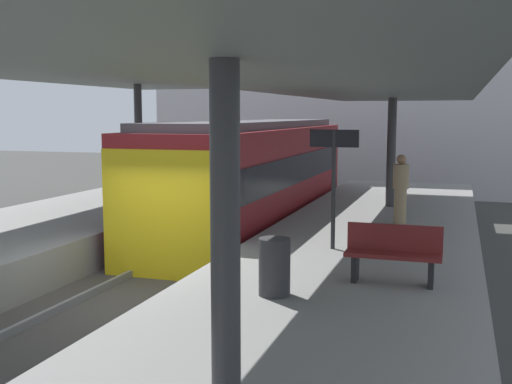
{
  "coord_description": "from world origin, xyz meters",
  "views": [
    {
      "loc": [
        5.54,
        -9.48,
        3.5
      ],
      "look_at": [
        0.56,
        5.89,
        1.48
      ],
      "focal_mm": 44.08,
      "sensor_mm": 36.0,
      "label": 1
    }
  ],
  "objects_px": {
    "platform_bench": "(393,252)",
    "litter_bin": "(274,267)",
    "passenger_near_bench": "(401,188)",
    "platform_sign": "(334,162)",
    "commuter_train": "(253,177)"
  },
  "relations": [
    {
      "from": "litter_bin",
      "to": "passenger_near_bench",
      "type": "relative_size",
      "value": 0.51
    },
    {
      "from": "commuter_train",
      "to": "passenger_near_bench",
      "type": "xyz_separation_m",
      "value": [
        4.3,
        -2.26,
        0.09
      ]
    },
    {
      "from": "platform_bench",
      "to": "passenger_near_bench",
      "type": "bearing_deg",
      "value": 94.05
    },
    {
      "from": "platform_bench",
      "to": "litter_bin",
      "type": "relative_size",
      "value": 1.75
    },
    {
      "from": "platform_bench",
      "to": "litter_bin",
      "type": "height_order",
      "value": "platform_bench"
    },
    {
      "from": "litter_bin",
      "to": "passenger_near_bench",
      "type": "bearing_deg",
      "value": 80.04
    },
    {
      "from": "litter_bin",
      "to": "passenger_near_bench",
      "type": "height_order",
      "value": "passenger_near_bench"
    },
    {
      "from": "commuter_train",
      "to": "litter_bin",
      "type": "bearing_deg",
      "value": -69.88
    },
    {
      "from": "platform_sign",
      "to": "litter_bin",
      "type": "bearing_deg",
      "value": -93.35
    },
    {
      "from": "platform_sign",
      "to": "platform_bench",
      "type": "bearing_deg",
      "value": -57.7
    },
    {
      "from": "passenger_near_bench",
      "to": "litter_bin",
      "type": "bearing_deg",
      "value": -99.96
    },
    {
      "from": "commuter_train",
      "to": "platform_sign",
      "type": "height_order",
      "value": "commuter_train"
    },
    {
      "from": "platform_sign",
      "to": "litter_bin",
      "type": "relative_size",
      "value": 2.76
    },
    {
      "from": "platform_bench",
      "to": "litter_bin",
      "type": "distance_m",
      "value": 1.89
    },
    {
      "from": "platform_bench",
      "to": "passenger_near_bench",
      "type": "relative_size",
      "value": 0.89
    }
  ]
}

